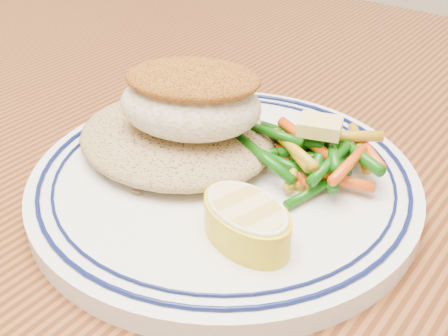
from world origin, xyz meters
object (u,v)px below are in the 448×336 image
Objects in this scene: fish_fillet at (191,98)px; lemon_wedge at (246,220)px; plate at (224,181)px; rice_pilaf at (176,133)px; dining_table at (282,300)px; vegetable_pile at (316,153)px.

lemon_wedge is (0.08, -0.05, -0.03)m from fish_fillet.
fish_fillet is 0.10m from lemon_wedge.
plate is 1.80× the size of rice_pilaf.
dining_table is 0.15m from rice_pilaf.
plate is at bearing -151.62° from dining_table.
dining_table is 10.37× the size of rice_pilaf.
plate is 2.24× the size of fish_fillet.
vegetable_pile is (0.09, 0.04, -0.00)m from rice_pilaf.
lemon_wedge is at bearing -81.12° from dining_table.
rice_pilaf is at bearing 179.30° from fish_fillet.
fish_fillet is at bearing 172.17° from plate.
plate is 2.44× the size of vegetable_pile.
plate is 0.07m from lemon_wedge.
vegetable_pile is (0.05, 0.04, 0.02)m from plate.
vegetable_pile is (0.08, 0.04, -0.03)m from fish_fillet.
plate is 0.06m from vegetable_pile.
vegetable_pile is 0.09m from lemon_wedge.
dining_table is 12.93× the size of fish_fillet.
rice_pilaf is at bearing 152.69° from lemon_wedge.
rice_pilaf is (-0.05, 0.00, 0.02)m from plate.
fish_fillet is at bearing -166.22° from dining_table.
vegetable_pile is at bearing 42.25° from plate.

